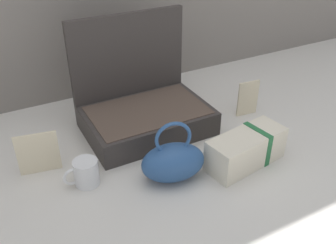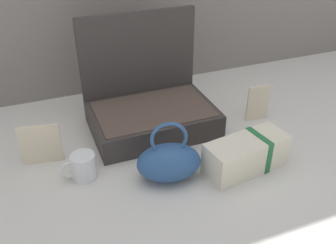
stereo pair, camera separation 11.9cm
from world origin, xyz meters
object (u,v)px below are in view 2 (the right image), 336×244
teal_pouch_handbag (169,162)px  open_suitcase (149,105)px  info_card_left (258,103)px  coffee_mug (83,166)px  cream_toiletry_bag (247,154)px  poster_card_right (41,144)px

teal_pouch_handbag → open_suitcase: bearing=81.4°
info_card_left → teal_pouch_handbag: bearing=-149.7°
open_suitcase → info_card_left: open_suitcase is taller
teal_pouch_handbag → coffee_mug: 0.27m
teal_pouch_handbag → info_card_left: size_ratio=1.52×
coffee_mug → cream_toiletry_bag: bearing=-16.6°
coffee_mug → info_card_left: bearing=8.5°
teal_pouch_handbag → coffee_mug: teal_pouch_handbag is taller
open_suitcase → teal_pouch_handbag: 0.32m
info_card_left → poster_card_right: bearing=-176.0°
open_suitcase → coffee_mug: bearing=-143.5°
coffee_mug → info_card_left: (0.69, 0.10, 0.03)m
cream_toiletry_bag → open_suitcase: bearing=118.8°
teal_pouch_handbag → coffee_mug: size_ratio=1.99×
coffee_mug → poster_card_right: (-0.11, 0.12, 0.03)m
info_card_left → poster_card_right: 0.80m
open_suitcase → info_card_left: (0.40, -0.11, -0.02)m
coffee_mug → info_card_left: 0.70m
open_suitcase → coffee_mug: size_ratio=4.06×
coffee_mug → info_card_left: size_ratio=0.76×
open_suitcase → coffee_mug: open_suitcase is taller
open_suitcase → teal_pouch_handbag: open_suitcase is taller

